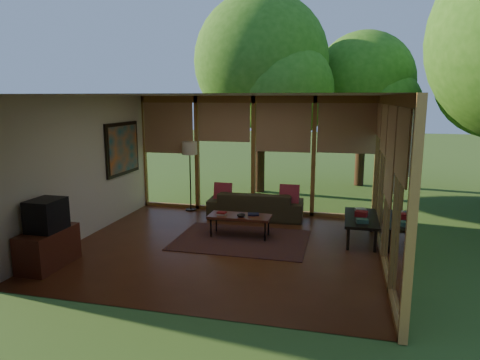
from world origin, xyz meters
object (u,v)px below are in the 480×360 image
(coffee_table, at_px, (240,217))
(side_console, at_px, (361,219))
(floor_lamp, at_px, (190,152))
(media_cabinet, at_px, (48,248))
(television, at_px, (46,215))
(sofa, at_px, (256,205))

(coffee_table, relative_size, side_console, 0.86)
(floor_lamp, height_order, coffee_table, floor_lamp)
(media_cabinet, relative_size, coffee_table, 0.83)
(television, height_order, side_console, television)
(media_cabinet, height_order, coffee_table, media_cabinet)
(sofa, bearing_deg, television, 50.12)
(television, xyz_separation_m, floor_lamp, (0.97, 3.82, 0.56))
(sofa, xyz_separation_m, floor_lamp, (-1.65, 0.29, 1.10))
(media_cabinet, bearing_deg, television, 0.00)
(media_cabinet, xyz_separation_m, television, (0.02, 0.00, 0.55))
(sofa, relative_size, television, 3.80)
(media_cabinet, bearing_deg, side_console, 27.23)
(side_console, bearing_deg, media_cabinet, -152.77)
(floor_lamp, bearing_deg, sofa, -9.95)
(coffee_table, bearing_deg, sofa, 88.49)
(side_console, bearing_deg, sofa, 155.25)
(side_console, bearing_deg, television, -152.67)
(sofa, bearing_deg, media_cabinet, 49.91)
(floor_lamp, relative_size, coffee_table, 1.38)
(media_cabinet, relative_size, floor_lamp, 0.61)
(television, relative_size, coffee_table, 0.46)
(media_cabinet, bearing_deg, coffee_table, 39.91)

